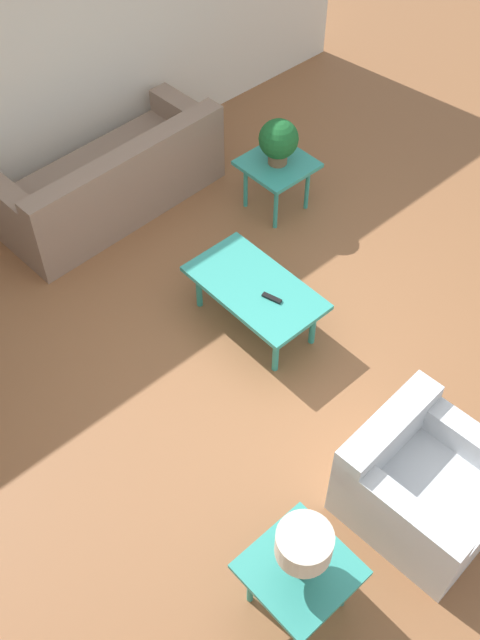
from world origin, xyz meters
TOP-DOWN VIEW (x-y plane):
  - ground_plane at (0.00, 0.00)m, footprint 14.00×14.00m
  - wall_right at (3.06, 0.00)m, footprint 0.12×7.20m
  - sofa at (2.39, -0.18)m, footprint 0.90×2.11m
  - armchair at (-1.40, 0.14)m, footprint 0.97×0.91m
  - coffee_table at (0.50, -0.16)m, footprint 1.09×0.60m
  - side_table_plant at (1.40, -1.28)m, footprint 0.58×0.58m
  - side_table_lamp at (-1.32, 1.18)m, footprint 0.58×0.58m
  - potted_plant at (1.40, -1.28)m, footprint 0.35×0.35m
  - table_lamp at (-1.32, 1.18)m, footprint 0.31×0.31m
  - remote_control at (0.31, -0.17)m, footprint 0.16×0.08m

SIDE VIEW (x-z plane):
  - ground_plane at x=0.00m, z-range 0.00..0.00m
  - armchair at x=-1.40m, z-range -0.07..0.65m
  - sofa at x=2.39m, z-range -0.09..0.69m
  - coffee_table at x=0.50m, z-range 0.17..0.61m
  - side_table_plant at x=1.40m, z-range 0.19..0.70m
  - side_table_lamp at x=-1.32m, z-range 0.19..0.70m
  - remote_control at x=0.31m, z-range 0.44..0.46m
  - potted_plant at x=1.40m, z-range 0.53..0.96m
  - table_lamp at x=-1.32m, z-range 0.60..1.03m
  - wall_right at x=3.06m, z-range 0.00..2.70m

